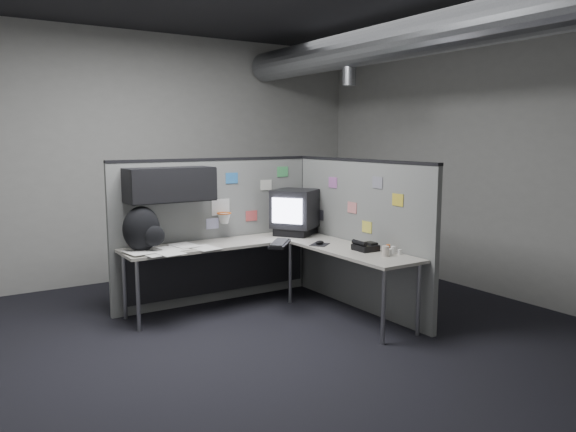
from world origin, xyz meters
TOP-DOWN VIEW (x-y plane):
  - room at (0.56, 0.00)m, footprint 5.62×5.62m
  - partition_back at (-0.25, 1.23)m, footprint 2.44×0.42m
  - partition_right at (1.10, 0.22)m, footprint 0.07×2.23m
  - desk at (0.15, 0.70)m, footprint 2.31×2.11m
  - monitor at (0.78, 0.98)m, footprint 0.64×0.64m
  - keyboard at (0.27, 0.52)m, footprint 0.43×0.45m
  - mouse at (0.64, 0.31)m, footprint 0.27×0.26m
  - phone at (0.85, -0.17)m, footprint 0.21×0.23m
  - bottles at (0.97, -0.44)m, footprint 0.13×0.18m
  - cup at (0.84, -0.49)m, footprint 0.09×0.09m
  - papers at (-0.79, 0.86)m, footprint 0.94×0.65m
  - backpack at (-1.04, 0.98)m, footprint 0.43×0.39m

SIDE VIEW (x-z plane):
  - desk at x=0.15m, z-range 0.25..0.98m
  - papers at x=-0.79m, z-range 0.73..0.75m
  - mouse at x=0.64m, z-range 0.72..0.77m
  - keyboard at x=0.27m, z-range 0.73..0.77m
  - bottles at x=0.97m, z-range 0.72..0.80m
  - phone at x=0.85m, z-range 0.72..0.82m
  - cup at x=0.84m, z-range 0.73..0.83m
  - partition_right at x=1.10m, z-range 0.00..1.63m
  - backpack at x=-1.04m, z-range 0.72..1.18m
  - partition_back at x=-0.25m, z-range 0.18..1.81m
  - monitor at x=0.78m, z-range 0.74..1.27m
  - room at x=0.56m, z-range 0.49..3.71m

